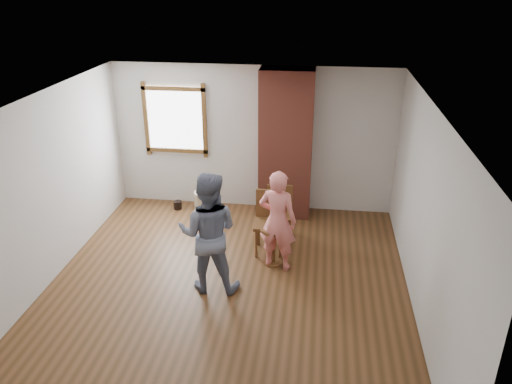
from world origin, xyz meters
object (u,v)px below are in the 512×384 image
person_pink (278,221)px  side_table (274,240)px  dining_chair_left (270,218)px  man (208,233)px  stoneware_crock (205,205)px  dining_chair_right (279,210)px

person_pink → side_table: bearing=-40.6°
side_table → person_pink: 0.38m
dining_chair_left → side_table: (0.10, -0.40, -0.14)m
man → dining_chair_left: bearing=-123.5°
stoneware_crock → man: (0.55, -2.08, 0.61)m
dining_chair_left → person_pink: bearing=-73.4°
stoneware_crock → dining_chair_left: 1.60m
stoneware_crock → person_pink: size_ratio=0.32×
dining_chair_left → man: (-0.70, -1.13, 0.31)m
dining_chair_left → person_pink: (0.16, -0.49, 0.22)m
stoneware_crock → dining_chair_left: bearing=-37.3°
side_table → dining_chair_right: bearing=89.5°
side_table → man: bearing=-138.1°
side_table → man: man is taller
side_table → dining_chair_left: bearing=104.0°
stoneware_crock → dining_chair_right: bearing=-21.5°
dining_chair_right → man: bearing=-119.8°
dining_chair_right → side_table: 0.83m
man → person_pink: size_ratio=1.12×
stoneware_crock → side_table: size_ratio=0.82×
stoneware_crock → man: 2.24m
stoneware_crock → dining_chair_right: 1.48m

